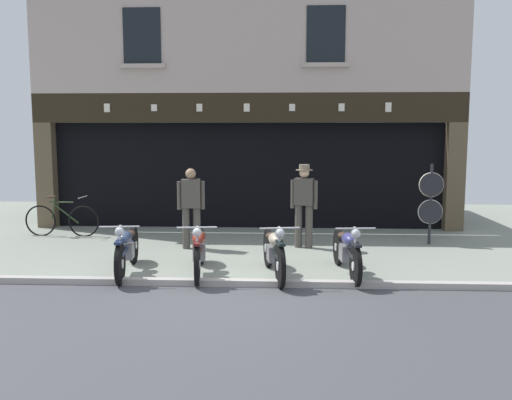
{
  "coord_description": "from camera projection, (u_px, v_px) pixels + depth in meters",
  "views": [
    {
      "loc": [
        0.88,
        -8.15,
        2.38
      ],
      "look_at": [
        0.35,
        2.6,
        1.03
      ],
      "focal_mm": 38.37,
      "sensor_mm": 36.0,
      "label": 1
    }
  ],
  "objects": [
    {
      "name": "shopkeeper_center",
      "position": [
        304.0,
        201.0,
        11.19
      ],
      "size": [
        0.55,
        0.35,
        1.72
      ],
      "rotation": [
        0.0,
        0.0,
        2.91
      ],
      "color": "#47423D",
      "rests_on": "ground"
    },
    {
      "name": "advert_board_near",
      "position": [
        160.0,
        157.0,
        13.66
      ],
      "size": [
        0.66,
        0.03,
        0.98
      ],
      "color": "silver"
    },
    {
      "name": "motorcycle_center_right",
      "position": [
        347.0,
        250.0,
        9.08
      ],
      "size": [
        0.62,
        2.06,
        0.92
      ],
      "rotation": [
        0.0,
        0.0,
        3.23
      ],
      "color": "black",
      "rests_on": "ground"
    },
    {
      "name": "shop_facade",
      "position": [
        251.0,
        157.0,
        15.17
      ],
      "size": [
        10.75,
        4.42,
        6.14
      ],
      "color": "black",
      "rests_on": "ground"
    },
    {
      "name": "salesman_left",
      "position": [
        191.0,
        204.0,
        11.12
      ],
      "size": [
        0.56,
        0.27,
        1.64
      ],
      "rotation": [
        0.0,
        0.0,
        3.27
      ],
      "color": "#47423D",
      "rests_on": "ground"
    },
    {
      "name": "motorcycle_center",
      "position": [
        274.0,
        251.0,
        8.98
      ],
      "size": [
        0.62,
        2.0,
        0.94
      ],
      "rotation": [
        0.0,
        0.0,
        3.31
      ],
      "color": "black",
      "rests_on": "ground"
    },
    {
      "name": "leaning_bicycle",
      "position": [
        62.0,
        219.0,
        12.51
      ],
      "size": [
        1.75,
        0.5,
        0.95
      ],
      "rotation": [
        0.0,
        0.0,
        -1.61
      ],
      "color": "black",
      "rests_on": "ground"
    },
    {
      "name": "ground",
      "position": [
        217.0,
        310.0,
        7.45
      ],
      "size": [
        22.45,
        22.0,
        0.18
      ],
      "color": "gray"
    },
    {
      "name": "motorcycle_left",
      "position": [
        127.0,
        248.0,
        9.18
      ],
      "size": [
        0.62,
        2.09,
        0.93
      ],
      "rotation": [
        0.0,
        0.0,
        3.26
      ],
      "color": "black",
      "rests_on": "ground"
    },
    {
      "name": "tyre_sign_pole",
      "position": [
        431.0,
        199.0,
        11.51
      ],
      "size": [
        0.52,
        0.06,
        1.71
      ],
      "color": "#232328",
      "rests_on": "ground"
    },
    {
      "name": "motorcycle_center_left",
      "position": [
        199.0,
        249.0,
        9.14
      ],
      "size": [
        0.62,
        2.07,
        0.92
      ],
      "rotation": [
        0.0,
        0.0,
        3.25
      ],
      "color": "black",
      "rests_on": "ground"
    }
  ]
}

